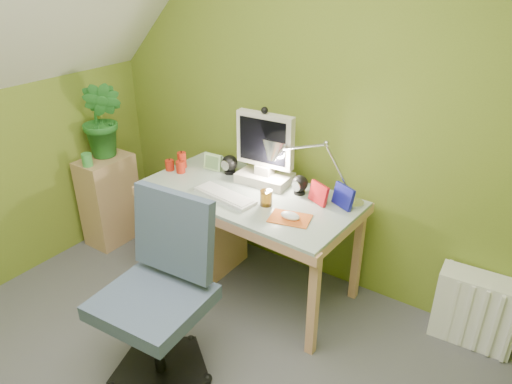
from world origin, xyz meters
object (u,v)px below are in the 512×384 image
Objects in this scene: desk at (249,241)px; task_chair at (152,298)px; desk_lamp at (330,158)px; side_ledge at (110,200)px; monitor at (265,141)px; radiator at (476,310)px; potted_plant at (103,119)px.

desk is 1.30× the size of task_chair.
desk_lamp is 1.25m from task_chair.
side_ledge is (-1.24, -0.11, -0.01)m from desk.
monitor is 1.27× the size of radiator.
side_ledge is 0.64m from potted_plant.
desk_lamp is 1.23× the size of radiator.
potted_plant is at bearing 142.70° from task_chair.
monitor is 1.18m from task_chair.
potted_plant is at bearing -175.28° from radiator.
desk_lamp reaches higher than potted_plant.
desk is at bearing -94.39° from monitor.
potted_plant is (-1.69, -0.24, -0.02)m from desk_lamp.
desk_lamp is 1.71m from potted_plant.
desk_lamp is at bearing 24.61° from desk.
task_chair is at bearing -84.49° from desk.
potted_plant reaches higher than desk.
task_chair is (0.04, -0.90, 0.16)m from desk.
monitor reaches higher than desk.
monitor is at bearing 92.81° from desk.
monitor reaches higher than side_ledge.
desk is 1.41m from radiator.
side_ledge is 1.56× the size of radiator.
desk_lamp is at bearing -4.39° from monitor.
monitor is 0.98× the size of potted_plant.
side_ledge is at bearing -174.21° from radiator.
monitor reaches higher than task_chair.
desk is at bearing 2.88° from potted_plant.
potted_plant is at bearing -159.05° from desk_lamp.
desk_lamp is 0.95× the size of potted_plant.
desk_lamp reaches higher than side_ledge.
side_ledge is 0.67× the size of task_chair.
radiator is (1.32, 1.22, -0.30)m from task_chair.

